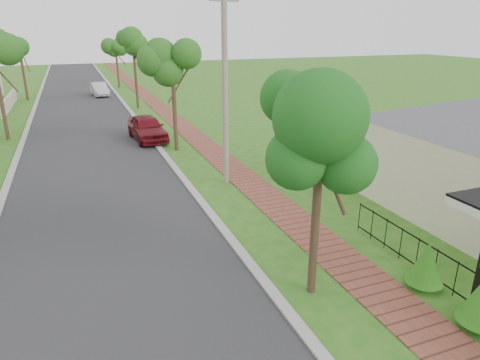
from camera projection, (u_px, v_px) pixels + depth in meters
ground at (280, 344)px, 9.25m from camera, size 160.00×160.00×0.00m
road at (88, 141)px, 25.77m from camera, size 7.00×120.00×0.02m
kerb_right at (149, 135)px, 27.01m from camera, size 0.30×120.00×0.10m
kerb_left at (21, 146)px, 24.52m from camera, size 0.30×120.00×0.10m
sidewalk at (189, 132)px, 27.90m from camera, size 1.50×120.00×0.03m
picket_fence at (456, 278)px, 10.74m from camera, size 0.03×8.02×1.00m
street_trees at (77, 56)px, 30.28m from camera, size 10.70×37.65×5.89m
parked_car_red at (147, 128)px, 25.64m from camera, size 2.06×4.47×1.48m
parked_car_white at (99, 89)px, 42.14m from camera, size 1.69×3.94×1.26m
near_tree at (321, 138)px, 9.74m from camera, size 2.00×2.00×5.13m
utility_pole at (225, 92)px, 17.46m from camera, size 1.20×0.24×7.82m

